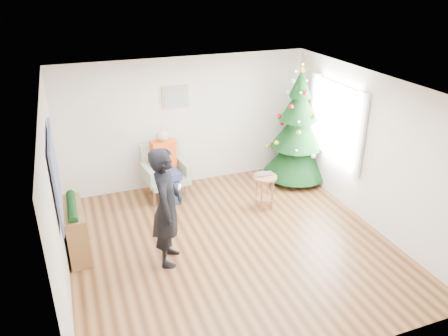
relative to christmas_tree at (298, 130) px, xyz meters
name	(u,v)px	position (x,y,z in m)	size (l,w,h in m)	color
floor	(231,245)	(-2.15, -1.82, -1.10)	(5.00, 5.00, 0.00)	brown
ceiling	(232,87)	(-2.15, -1.82, 1.50)	(5.00, 5.00, 0.00)	white
wall_back	(186,122)	(-2.15, 0.68, 0.20)	(5.00, 5.00, 0.00)	silver
wall_front	(321,271)	(-2.15, -4.32, 0.20)	(5.00, 5.00, 0.00)	silver
wall_left	(56,200)	(-4.65, -1.82, 0.20)	(5.00, 5.00, 0.00)	silver
wall_right	(370,150)	(0.35, -1.82, 0.20)	(5.00, 5.00, 0.00)	silver
window_panel	(336,122)	(0.32, -0.82, 0.40)	(0.04, 1.30, 1.40)	white
curtains	(335,122)	(0.29, -0.82, 0.40)	(0.05, 1.75, 1.50)	white
christmas_tree	(298,130)	(0.00, 0.00, 0.00)	(1.35, 1.35, 2.43)	#3F2816
stool	(264,192)	(-1.13, -0.90, -0.76)	(0.44, 0.44, 0.66)	brown
laptop	(265,175)	(-1.13, -0.90, -0.43)	(0.36, 0.23, 0.03)	silver
armchair	(165,178)	(-2.74, 0.21, -0.71)	(0.90, 0.84, 1.03)	gray
seated_person	(165,164)	(-2.73, 0.15, -0.39)	(0.49, 0.69, 1.35)	navy
standing_man	(167,207)	(-3.18, -1.86, -0.17)	(0.68, 0.44, 1.86)	black
game_controller	(180,187)	(-2.98, -1.89, 0.14)	(0.04, 0.13, 0.04)	white
console	(76,231)	(-4.48, -1.17, -0.70)	(0.30, 1.00, 0.80)	brown
garland	(72,207)	(-4.48, -1.17, -0.28)	(0.14, 0.14, 0.90)	black
tapestry	(55,174)	(-4.61, -1.52, 0.45)	(0.03, 1.50, 1.15)	black
framed_picture	(176,97)	(-2.35, 0.65, 0.75)	(0.52, 0.05, 0.42)	tan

